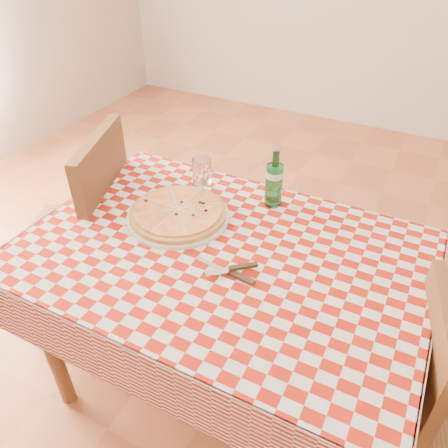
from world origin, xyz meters
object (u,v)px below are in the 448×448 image
Objects in this scene: chair_far at (88,225)px; water_bottle at (275,177)px; pizza_plate at (178,212)px; wine_glass at (202,181)px; dining_table at (221,273)px; chair_near at (446,399)px.

water_bottle is (0.74, 0.23, 0.32)m from chair_far.
pizza_plate is 0.15m from wine_glass.
dining_table is at bearing -49.23° from wine_glass.
chair_far is 0.59m from wine_glass.
wine_glass is at bearing 175.03° from chair_far.
chair_near is at bearing 156.20° from chair_far.
dining_table is 1.41× the size of chair_near.
pizza_plate is at bearing 161.70° from chair_near.
chair_far reaches higher than chair_near.
pizza_plate is (-0.22, 0.09, 0.12)m from dining_table.
chair_near is 4.80× the size of wine_glass.
dining_table is at bearing 166.72° from chair_near.
water_bottle is (0.27, 0.24, 0.09)m from pizza_plate.
chair_far is at bearing -165.69° from wine_glass.
water_bottle reaches higher than dining_table.
wine_glass is at bearing 130.77° from dining_table.
wine_glass reaches higher than dining_table.
pizza_plate is (-0.98, 0.11, 0.30)m from chair_near.
chair_near is (0.76, -0.02, -0.17)m from dining_table.
water_bottle reaches higher than pizza_plate.
water_bottle is at bearing 81.91° from dining_table.
wine_glass is at bearing 79.03° from pizza_plate.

